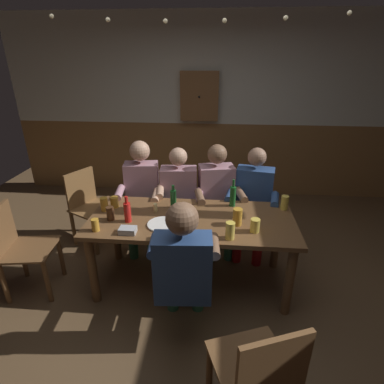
{
  "coord_description": "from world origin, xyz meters",
  "views": [
    {
      "loc": [
        0.22,
        -2.27,
        2.09
      ],
      "look_at": [
        0.0,
        0.22,
        0.98
      ],
      "focal_mm": 28.69,
      "sensor_mm": 36.0,
      "label": 1
    }
  ],
  "objects_px": {
    "pint_glass_3": "(182,209)",
    "pint_glass_2": "(237,217)",
    "person_0": "(142,191)",
    "pint_glass_8": "(104,204)",
    "condiment_caddy": "(128,230)",
    "wall_dart_cabinet": "(199,96)",
    "person_2": "(217,195)",
    "pint_glass_0": "(285,203)",
    "person_4": "(183,266)",
    "pint_glass_7": "(95,225)",
    "bottle_1": "(127,212)",
    "pint_glass_6": "(230,231)",
    "table_candle": "(155,208)",
    "pint_glass_4": "(110,213)",
    "chair_empty_near_left": "(20,247)",
    "bottle_2": "(173,199)",
    "chair_empty_near_right": "(259,374)",
    "person_3": "(253,198)",
    "pint_glass_5": "(255,225)",
    "plate_0": "(163,224)",
    "pint_glass_1": "(114,202)",
    "bottle_0": "(233,196)",
    "person_1": "(179,196)",
    "dining_table": "(192,228)"
  },
  "relations": [
    {
      "from": "pint_glass_2",
      "to": "wall_dart_cabinet",
      "type": "distance_m",
      "value": 2.46
    },
    {
      "from": "table_candle",
      "to": "condiment_caddy",
      "type": "relative_size",
      "value": 0.57
    },
    {
      "from": "dining_table",
      "to": "chair_empty_near_left",
      "type": "xyz_separation_m",
      "value": [
        -1.57,
        -0.23,
        -0.15
      ]
    },
    {
      "from": "wall_dart_cabinet",
      "to": "person_2",
      "type": "bearing_deg",
      "value": -78.95
    },
    {
      "from": "person_0",
      "to": "pint_glass_8",
      "type": "xyz_separation_m",
      "value": [
        -0.22,
        -0.56,
        0.1
      ]
    },
    {
      "from": "pint_glass_8",
      "to": "wall_dart_cabinet",
      "type": "height_order",
      "value": "wall_dart_cabinet"
    },
    {
      "from": "pint_glass_0",
      "to": "pint_glass_1",
      "type": "height_order",
      "value": "pint_glass_0"
    },
    {
      "from": "person_1",
      "to": "pint_glass_4",
      "type": "height_order",
      "value": "person_1"
    },
    {
      "from": "pint_glass_8",
      "to": "pint_glass_5",
      "type": "bearing_deg",
      "value": -10.82
    },
    {
      "from": "person_2",
      "to": "person_4",
      "type": "distance_m",
      "value": 1.31
    },
    {
      "from": "condiment_caddy",
      "to": "pint_glass_6",
      "type": "distance_m",
      "value": 0.85
    },
    {
      "from": "chair_empty_near_right",
      "to": "plate_0",
      "type": "xyz_separation_m",
      "value": [
        -0.73,
        1.14,
        0.26
      ]
    },
    {
      "from": "person_3",
      "to": "bottle_0",
      "type": "height_order",
      "value": "person_3"
    },
    {
      "from": "person_3",
      "to": "table_candle",
      "type": "xyz_separation_m",
      "value": [
        -0.98,
        -0.53,
        0.11
      ]
    },
    {
      "from": "bottle_0",
      "to": "pint_glass_6",
      "type": "distance_m",
      "value": 0.61
    },
    {
      "from": "plate_0",
      "to": "wall_dart_cabinet",
      "type": "xyz_separation_m",
      "value": [
        0.16,
        2.37,
        0.81
      ]
    },
    {
      "from": "pint_glass_2",
      "to": "bottle_2",
      "type": "bearing_deg",
      "value": 155.73
    },
    {
      "from": "person_2",
      "to": "pint_glass_7",
      "type": "height_order",
      "value": "person_2"
    },
    {
      "from": "pint_glass_3",
      "to": "pint_glass_2",
      "type": "bearing_deg",
      "value": -12.66
    },
    {
      "from": "plate_0",
      "to": "pint_glass_2",
      "type": "xyz_separation_m",
      "value": [
        0.65,
        0.07,
        0.07
      ]
    },
    {
      "from": "pint_glass_0",
      "to": "chair_empty_near_right",
      "type": "bearing_deg",
      "value": -103.99
    },
    {
      "from": "chair_empty_near_right",
      "to": "pint_glass_8",
      "type": "bearing_deg",
      "value": 113.49
    },
    {
      "from": "pint_glass_3",
      "to": "pint_glass_7",
      "type": "bearing_deg",
      "value": -155.1
    },
    {
      "from": "pint_glass_2",
      "to": "pint_glass_5",
      "type": "bearing_deg",
      "value": -36.55
    },
    {
      "from": "condiment_caddy",
      "to": "pint_glass_0",
      "type": "distance_m",
      "value": 1.5
    },
    {
      "from": "pint_glass_6",
      "to": "bottle_1",
      "type": "bearing_deg",
      "value": 167.22
    },
    {
      "from": "bottle_0",
      "to": "pint_glass_0",
      "type": "bearing_deg",
      "value": -3.39
    },
    {
      "from": "bottle_1",
      "to": "bottle_0",
      "type": "bearing_deg",
      "value": 23.13
    },
    {
      "from": "pint_glass_1",
      "to": "pint_glass_5",
      "type": "xyz_separation_m",
      "value": [
        1.32,
        -0.35,
        0.01
      ]
    },
    {
      "from": "pint_glass_2",
      "to": "bottle_1",
      "type": "bearing_deg",
      "value": -178.24
    },
    {
      "from": "pint_glass_4",
      "to": "pint_glass_0",
      "type": "bearing_deg",
      "value": 12.44
    },
    {
      "from": "person_3",
      "to": "pint_glass_2",
      "type": "height_order",
      "value": "person_3"
    },
    {
      "from": "plate_0",
      "to": "pint_glass_2",
      "type": "relative_size",
      "value": 1.78
    },
    {
      "from": "plate_0",
      "to": "bottle_2",
      "type": "height_order",
      "value": "bottle_2"
    },
    {
      "from": "person_3",
      "to": "pint_glass_0",
      "type": "distance_m",
      "value": 0.47
    },
    {
      "from": "pint_glass_5",
      "to": "pint_glass_8",
      "type": "relative_size",
      "value": 0.9
    },
    {
      "from": "person_2",
      "to": "pint_glass_0",
      "type": "bearing_deg",
      "value": 138.03
    },
    {
      "from": "person_0",
      "to": "chair_empty_near_left",
      "type": "height_order",
      "value": "person_0"
    },
    {
      "from": "person_2",
      "to": "table_candle",
      "type": "relative_size",
      "value": 15.43
    },
    {
      "from": "chair_empty_near_left",
      "to": "bottle_2",
      "type": "relative_size",
      "value": 3.72
    },
    {
      "from": "chair_empty_near_right",
      "to": "bottle_1",
      "type": "xyz_separation_m",
      "value": [
        -1.05,
        1.18,
        0.35
      ]
    },
    {
      "from": "dining_table",
      "to": "wall_dart_cabinet",
      "type": "bearing_deg",
      "value": 92.13
    },
    {
      "from": "person_2",
      "to": "pint_glass_1",
      "type": "height_order",
      "value": "person_2"
    },
    {
      "from": "wall_dart_cabinet",
      "to": "pint_glass_6",
      "type": "bearing_deg",
      "value": -80.55
    },
    {
      "from": "chair_empty_near_left",
      "to": "bottle_2",
      "type": "bearing_deg",
      "value": 98.72
    },
    {
      "from": "pint_glass_0",
      "to": "pint_glass_8",
      "type": "distance_m",
      "value": 1.73
    },
    {
      "from": "pint_glass_4",
      "to": "wall_dart_cabinet",
      "type": "height_order",
      "value": "wall_dart_cabinet"
    },
    {
      "from": "person_0",
      "to": "condiment_caddy",
      "type": "distance_m",
      "value": 0.95
    },
    {
      "from": "condiment_caddy",
      "to": "pint_glass_3",
      "type": "height_order",
      "value": "pint_glass_3"
    },
    {
      "from": "bottle_2",
      "to": "pint_glass_8",
      "type": "relative_size",
      "value": 1.79
    }
  ]
}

